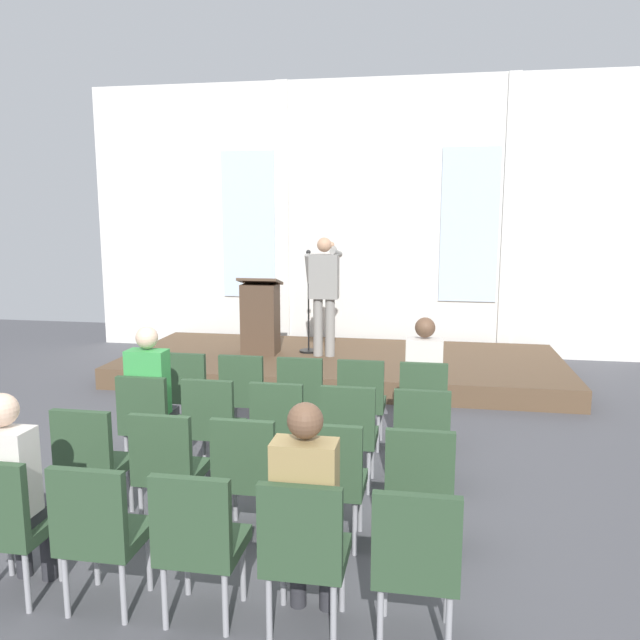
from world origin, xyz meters
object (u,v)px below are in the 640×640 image
object	(u,v)px
chair_r2_c0	(91,458)
chair_r3_c0	(5,519)
chair_r1_c0	(148,417)
chair_r0_c2	(302,394)
chair_r3_c2	(199,537)
audience_r3_c3	(307,504)
chair_r2_c3	(331,475)
chair_r2_c1	(168,464)
lectern	(260,317)
chair_r1_c4	(422,434)
chair_r3_c3	(304,547)
audience_r3_c0	(12,484)
chair_r1_c1	(213,421)
audience_r0_c4	(424,377)
chair_r0_c1	(245,391)
chair_r0_c3	(362,397)
mic_stand	(309,330)
chair_r0_c4	(423,400)
chair_r3_c4	(416,557)
chair_r2_c4	(419,482)
chair_r2_c2	(248,469)
speaker	(324,288)
chair_r1_c2	(280,425)
chair_r0_c0	(189,389)
chair_r1_c3	(349,429)
chair_r3_c1	(99,528)
audience_r1_c0	(151,392)

from	to	relation	value
chair_r2_c0	chair_r3_c0	world-z (taller)	same
chair_r1_c0	chair_r0_c2	bearing A→B (deg)	38.62
chair_r3_c2	audience_r3_c3	distance (m)	0.65
chair_r2_c3	chair_r3_c0	bearing A→B (deg)	-151.96
chair_r2_c3	chair_r2_c1	bearing A→B (deg)	180.00
chair_r0_c2	chair_r2_c1	distance (m)	2.05
audience_r3_c3	lectern	bearing A→B (deg)	107.79
chair_r1_c4	chair_r3_c3	distance (m)	2.05
chair_r1_c4	audience_r3_c0	bearing A→B (deg)	-142.57
chair_r1_c1	chair_r3_c0	bearing A→B (deg)	-107.38
audience_r0_c4	chair_r3_c3	size ratio (longest dim) A/B	1.45
chair_r0_c1	chair_r0_c3	xyz separation A→B (m)	(1.23, 0.00, 0.00)
chair_r0_c2	chair_r3_c3	distance (m)	3.00
mic_stand	chair_r0_c4	size ratio (longest dim) A/B	1.65
audience_r0_c4	chair_r3_c4	bearing A→B (deg)	-90.00
chair_r1_c0	chair_r2_c1	xyz separation A→B (m)	(0.61, -0.98, 0.00)
chair_r2_c4	chair_r2_c1	bearing A→B (deg)	180.00
mic_stand	chair_r3_c4	size ratio (longest dim) A/B	1.65
chair_r0_c1	chair_r2_c2	xyz separation A→B (m)	(0.61, -1.96, 0.00)
speaker	audience_r3_c3	xyz separation A→B (m)	(0.87, -5.74, -0.56)
audience_r0_c4	chair_r2_c2	size ratio (longest dim) A/B	1.45
chair_r0_c2	chair_r1_c2	world-z (taller)	same
chair_r0_c1	chair_r3_c0	world-z (taller)	same
chair_r0_c3	audience_r3_c3	size ratio (longest dim) A/B	0.70
chair_r0_c4	chair_r3_c2	size ratio (longest dim) A/B	1.00
chair_r0_c0	chair_r2_c4	bearing A→B (deg)	-38.62
audience_r3_c0	lectern	bearing A→B (deg)	90.05
speaker	chair_r3_c0	world-z (taller)	speaker
chair_r0_c4	chair_r3_c2	bearing A→B (deg)	-112.65
chair_r0_c4	chair_r1_c3	xyz separation A→B (m)	(-0.61, -0.98, 0.00)
chair_r2_c4	chair_r3_c4	world-z (taller)	same
audience_r3_c0	chair_r1_c4	bearing A→B (deg)	37.43
chair_r0_c3	chair_r3_c4	xyz separation A→B (m)	(0.61, -2.94, 0.00)
chair_r2_c2	chair_r0_c2	bearing A→B (deg)	90.00
chair_r2_c2	chair_r1_c0	bearing A→B (deg)	141.38
chair_r3_c1	chair_r3_c3	size ratio (longest dim) A/B	1.00
chair_r0_c3	audience_r0_c4	distance (m)	0.66
chair_r1_c2	chair_r2_c1	bearing A→B (deg)	-122.04
chair_r0_c2	audience_r1_c0	size ratio (longest dim) A/B	0.69
chair_r1_c2	chair_r0_c1	bearing A→B (deg)	122.04
chair_r0_c4	audience_r1_c0	size ratio (longest dim) A/B	0.69
audience_r3_c0	chair_r3_c4	bearing A→B (deg)	-1.92
chair_r1_c4	chair_r2_c4	world-z (taller)	same
chair_r2_c4	chair_r3_c0	distance (m)	2.64
audience_r0_c4	chair_r2_c3	bearing A→B (deg)	-106.74
chair_r2_c3	chair_r3_c1	bearing A→B (deg)	-141.38
mic_stand	chair_r1_c4	xyz separation A→B (m)	(1.76, -4.08, -0.09)
chair_r1_c3	chair_r3_c3	distance (m)	1.96
mic_stand	chair_r1_c4	world-z (taller)	mic_stand
chair_r1_c0	chair_r1_c4	bearing A→B (deg)	0.00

